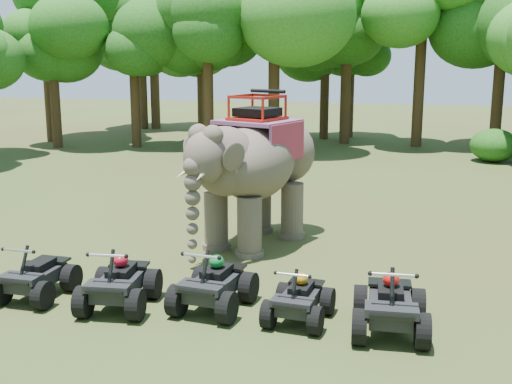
# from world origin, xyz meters

# --- Properties ---
(ground) EXTENTS (110.00, 110.00, 0.00)m
(ground) POSITION_xyz_m (0.00, 0.00, 0.00)
(ground) COLOR #47381E
(ground) RESTS_ON ground
(elephant) EXTENTS (3.82, 5.34, 4.11)m
(elephant) POSITION_xyz_m (-0.51, 3.33, 2.05)
(elephant) COLOR brown
(elephant) RESTS_ON ground
(atv_0) EXTENTS (1.28, 1.71, 1.24)m
(atv_0) POSITION_xyz_m (-4.12, -1.59, 0.62)
(atv_0) COLOR black
(atv_0) RESTS_ON ground
(atv_1) EXTENTS (1.47, 1.91, 1.33)m
(atv_1) POSITION_xyz_m (-2.18, -1.71, 0.67)
(atv_1) COLOR black
(atv_1) RESTS_ON ground
(atv_2) EXTENTS (1.53, 1.96, 1.34)m
(atv_2) POSITION_xyz_m (-0.29, -1.34, 0.67)
(atv_2) COLOR black
(atv_2) RESTS_ON ground
(atv_3) EXTENTS (1.28, 1.65, 1.14)m
(atv_3) POSITION_xyz_m (1.49, -1.56, 0.57)
(atv_3) COLOR black
(atv_3) RESTS_ON ground
(atv_4) EXTENTS (1.45, 1.92, 1.37)m
(atv_4) POSITION_xyz_m (3.20, -1.70, 0.69)
(atv_4) COLOR black
(atv_4) RESTS_ON ground
(tree_0) EXTENTS (6.83, 6.83, 9.76)m
(tree_0) POSITION_xyz_m (0.00, 24.03, 4.88)
(tree_0) COLOR #195114
(tree_0) RESTS_ON ground
(tree_1) EXTENTS (6.78, 6.78, 9.68)m
(tree_1) POSITION_xyz_m (4.04, 23.60, 4.84)
(tree_1) COLOR #195114
(tree_1) RESTS_ON ground
(tree_2) EXTENTS (6.70, 6.70, 9.57)m
(tree_2) POSITION_xyz_m (8.05, 22.79, 4.79)
(tree_2) COLOR #195114
(tree_2) RESTS_ON ground
(tree_30) EXTENTS (5.46, 5.46, 7.81)m
(tree_30) POSITION_xyz_m (-15.25, 18.73, 3.90)
(tree_30) COLOR #195114
(tree_30) RESTS_ON ground
(tree_31) EXTENTS (5.15, 5.15, 7.35)m
(tree_31) POSITION_xyz_m (-11.11, 19.94, 3.68)
(tree_31) COLOR #195114
(tree_31) RESTS_ON ground
(tree_32) EXTENTS (5.39, 5.39, 7.71)m
(tree_32) POSITION_xyz_m (-6.74, 19.40, 3.85)
(tree_32) COLOR #195114
(tree_32) RESTS_ON ground
(tree_33) EXTENTS (6.97, 6.97, 9.96)m
(tree_33) POSITION_xyz_m (-3.47, 20.56, 4.98)
(tree_33) COLOR #195114
(tree_33) RESTS_ON ground
(tree_35) EXTENTS (7.15, 7.15, 10.22)m
(tree_35) POSITION_xyz_m (-16.92, 21.01, 5.11)
(tree_35) COLOR #195114
(tree_35) RESTS_ON ground
(tree_36) EXTENTS (5.00, 5.00, 7.14)m
(tree_36) POSITION_xyz_m (-7.98, 22.17, 3.57)
(tree_36) COLOR #195114
(tree_36) RESTS_ON ground
(tree_38) EXTENTS (5.53, 5.53, 7.89)m
(tree_38) POSITION_xyz_m (-7.26, 20.77, 3.95)
(tree_38) COLOR #195114
(tree_38) RESTS_ON ground
(tree_39) EXTENTS (5.54, 5.54, 7.91)m
(tree_39) POSITION_xyz_m (-14.15, 28.34, 3.96)
(tree_39) COLOR #195114
(tree_39) RESTS_ON ground
(tree_41) EXTENTS (7.50, 7.50, 10.71)m
(tree_41) POSITION_xyz_m (-13.42, 28.66, 5.35)
(tree_41) COLOR #195114
(tree_41) RESTS_ON ground
(tree_42) EXTENTS (5.21, 5.21, 7.45)m
(tree_42) POSITION_xyz_m (-0.00, 26.95, 3.72)
(tree_42) COLOR #195114
(tree_42) RESTS_ON ground
(tree_43) EXTENTS (5.48, 5.48, 7.82)m
(tree_43) POSITION_xyz_m (-1.41, 25.79, 3.91)
(tree_43) COLOR #195114
(tree_43) RESTS_ON ground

